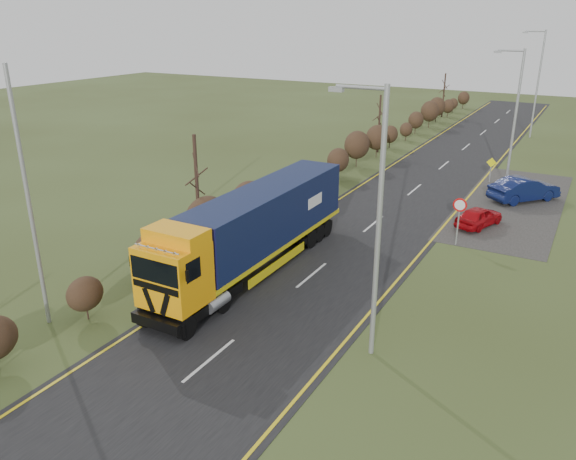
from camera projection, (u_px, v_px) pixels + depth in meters
The scene contains 14 objects.
ground at pixel (268, 312), 23.08m from camera, with size 160.00×160.00×0.00m, color #38411C.
road at pixel (360, 235), 31.25m from camera, with size 8.00×120.00×0.02m, color black.
layby at pixel (512, 204), 36.46m from camera, with size 6.00×18.00×0.02m, color #2D2B28.
lane_markings at pixel (358, 236), 30.99m from camera, with size 7.52×116.00×0.01m.
hedgerow at pixel (249, 201), 31.68m from camera, with size 2.24×102.04×6.05m.
lorry at pixel (254, 227), 26.07m from camera, with size 2.76×14.13×3.94m.
car_red_hatchback at pixel (479, 217), 32.35m from camera, with size 1.38×3.43×1.17m, color #AA080E.
car_blue_sedan at pixel (524, 189), 36.83m from camera, with size 1.67×4.78×1.58m, color #0A123A.
streetlight_near at pixel (376, 215), 18.50m from camera, with size 2.01×0.19×9.48m.
streetlight_mid at pixel (514, 114), 38.04m from camera, with size 2.01×0.19×9.47m.
streetlight_far at pixel (537, 79), 54.78m from camera, with size 2.18×0.21×10.29m.
left_pole at pixel (29, 203), 20.57m from camera, with size 0.16×0.16×9.94m, color #999B9E.
speed_sign at pixel (459, 212), 29.19m from camera, with size 0.72×0.10×2.62m.
warning_board at pixel (491, 167), 40.88m from camera, with size 0.70×0.11×1.84m.
Camera 1 is at (10.64, -17.40, 11.34)m, focal length 35.00 mm.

